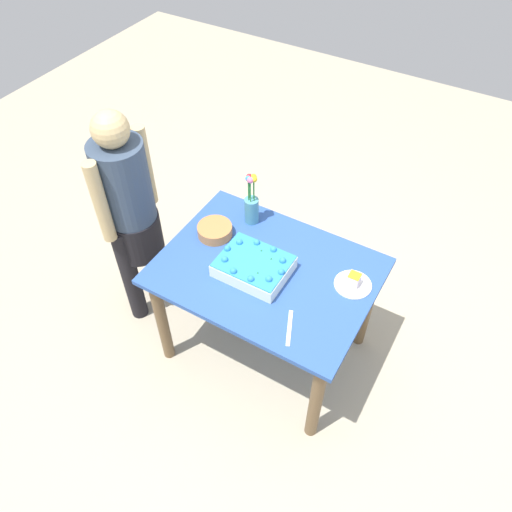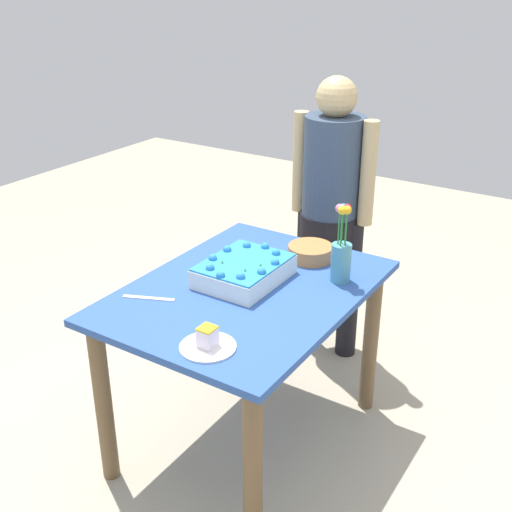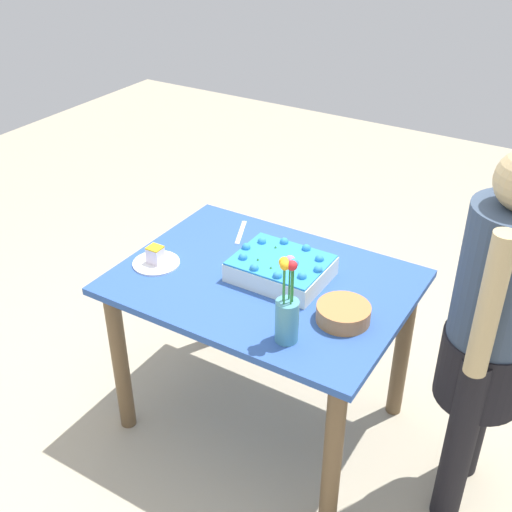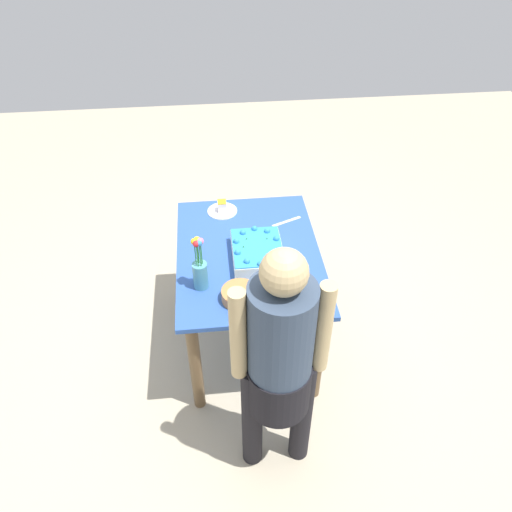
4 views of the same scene
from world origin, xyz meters
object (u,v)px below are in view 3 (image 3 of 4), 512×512
Objects in this scene: flower_vase at (287,311)px; sheet_cake at (281,268)px; cake_knife at (241,232)px; fruit_bowl at (343,313)px; person_standing at (493,323)px; serving_plate_with_slice at (156,259)px.

sheet_cake is at bearing -57.64° from flower_vase.
cake_knife is at bearing -45.75° from flower_vase.
sheet_cake is 0.36m from fruit_bowl.
person_standing is (-0.49, -0.15, 0.05)m from fruit_bowl.
serving_plate_with_slice is at bearing 20.06° from sheet_cake.
cake_knife is 1.19m from person_standing.
fruit_bowl is 0.13× the size of person_standing.
person_standing is at bearing -171.59° from serving_plate_with_slice.
flower_vase is at bearing 167.68° from serving_plate_with_slice.
cake_knife is 0.63× the size of flower_vase.
cake_knife is 0.80m from flower_vase.
sheet_cake is 0.41m from flower_vase.
cake_knife is at bearing -10.39° from person_standing.
flower_vase reaches higher than sheet_cake.
sheet_cake is 1.87× the size of fruit_bowl.
serving_plate_with_slice is 0.73m from flower_vase.
fruit_bowl is at bearing 158.70° from sheet_cake.
person_standing is (-0.83, -0.01, 0.04)m from sheet_cake.
person_standing is (-1.32, -0.20, 0.06)m from serving_plate_with_slice.
flower_vase reaches higher than cake_knife.
serving_plate_with_slice is 1.34m from person_standing.
sheet_cake is 1.11× the size of flower_vase.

